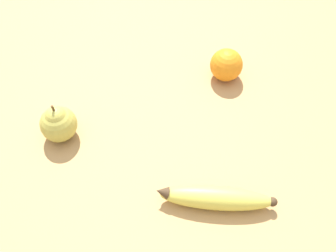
% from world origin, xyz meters
% --- Properties ---
extents(ground_plane, '(3.00, 3.00, 0.00)m').
position_xyz_m(ground_plane, '(0.00, 0.00, 0.00)').
color(ground_plane, tan).
extents(banana, '(0.06, 0.23, 0.04)m').
position_xyz_m(banana, '(0.16, 0.18, 0.02)').
color(banana, '#DBCC4C').
rests_on(banana, ground_plane).
extents(orange, '(0.08, 0.08, 0.08)m').
position_xyz_m(orange, '(-0.17, 0.22, 0.04)').
color(orange, orange).
rests_on(orange, ground_plane).
extents(pear, '(0.08, 0.08, 0.09)m').
position_xyz_m(pear, '(0.01, -0.14, 0.04)').
color(pear, '#B7AD47').
rests_on(pear, ground_plane).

